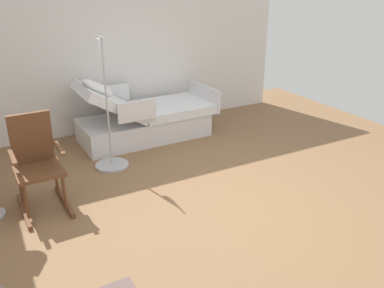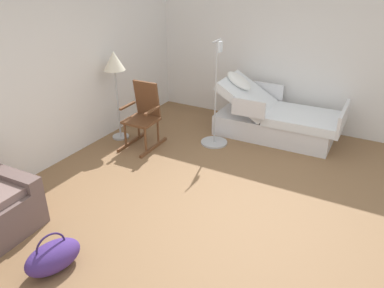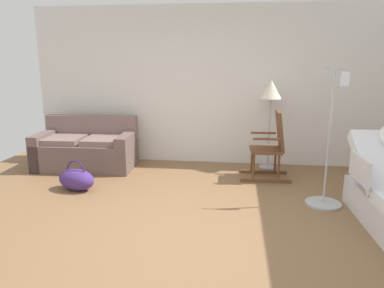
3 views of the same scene
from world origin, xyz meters
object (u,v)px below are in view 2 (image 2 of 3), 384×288
at_px(floor_lamp, 114,67).
at_px(duffel_bag, 53,257).
at_px(hospital_bed, 275,120).
at_px(rocking_chair, 144,116).
at_px(iv_pole, 215,129).

height_order(floor_lamp, duffel_bag, floor_lamp).
relative_size(hospital_bed, rocking_chair, 1.98).
height_order(hospital_bed, duffel_bag, hospital_bed).
xyz_separation_m(hospital_bed, iv_pole, (-0.73, 0.78, -0.06)).
relative_size(rocking_chair, floor_lamp, 0.71).
bearing_deg(duffel_bag, hospital_bed, -12.44).
distance_m(hospital_bed, rocking_chair, 2.22).
bearing_deg(iv_pole, rocking_chair, 121.40).
height_order(hospital_bed, floor_lamp, floor_lamp).
height_order(floor_lamp, iv_pole, iv_pole).
height_order(duffel_bag, iv_pole, iv_pole).
relative_size(floor_lamp, iv_pole, 0.88).
bearing_deg(iv_pole, duffel_bag, 177.96).
bearing_deg(floor_lamp, iv_pole, -68.79).
relative_size(hospital_bed, iv_pole, 1.23).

